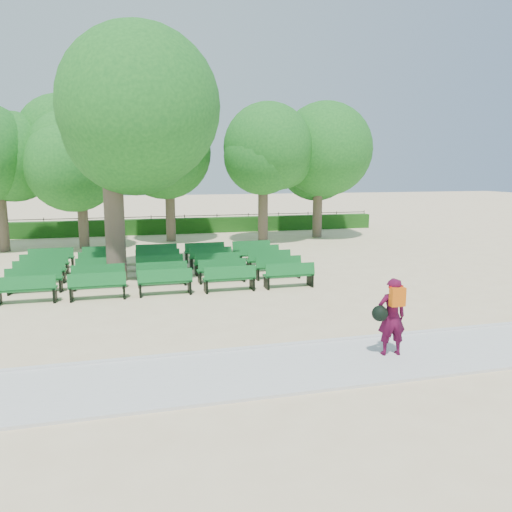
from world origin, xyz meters
The scene contains 9 objects.
ground centered at (0.00, 0.00, 0.00)m, with size 120.00×120.00×0.00m, color beige.
paving centered at (0.00, -7.40, 0.03)m, with size 30.00×2.20×0.06m, color silver.
curb centered at (0.00, -6.25, 0.05)m, with size 30.00×0.12×0.10m, color silver.
hedge centered at (0.00, 14.00, 0.45)m, with size 26.00×0.70×0.90m, color #1B4E14.
fence centered at (0.00, 14.40, 0.00)m, with size 26.00×0.10×1.02m, color black, non-canonical shape.
tree_line centered at (0.00, 10.00, 0.00)m, with size 21.80×6.80×7.04m, color #1F6D20, non-canonical shape.
bench_array centered at (-1.39, 1.74, 0.08)m, with size 1.67×0.61×1.04m.
tree_among centered at (-2.87, 1.51, 5.01)m, with size 5.31×5.31×7.44m.
person centered at (2.59, -7.32, 0.89)m, with size 0.77×0.48×1.60m.
Camera 1 is at (-2.54, -16.02, 3.81)m, focal length 35.00 mm.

